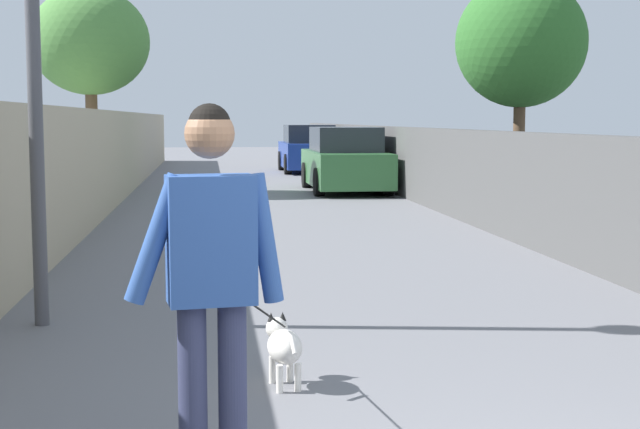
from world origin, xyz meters
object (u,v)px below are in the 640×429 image
at_px(person_skateboarder, 211,265).
at_px(car_near, 345,162).
at_px(tree_right_mid, 521,43).
at_px(car_far, 309,150).
at_px(tree_left_near, 90,42).
at_px(dog, 283,345).

xyz_separation_m(person_skateboarder, car_near, (17.75, -3.25, -0.38)).
relative_size(tree_right_mid, car_near, 0.99).
distance_m(tree_right_mid, car_far, 14.62).
distance_m(tree_left_near, tree_right_mid, 10.06).
xyz_separation_m(tree_left_near, car_far, (8.27, -5.90, -2.75)).
bearing_deg(car_far, car_near, 180.00).
bearing_deg(car_far, dog, 173.39).
height_order(tree_left_near, tree_right_mid, tree_left_near).
xyz_separation_m(tree_left_near, car_near, (0.17, -5.90, -2.75)).
xyz_separation_m(tree_left_near, tree_right_mid, (-6.00, -8.06, -0.42)).
distance_m(tree_right_mid, person_skateboarder, 12.92).
relative_size(tree_left_near, tree_right_mid, 1.12).
relative_size(tree_left_near, car_far, 1.21).
bearing_deg(car_near, car_far, 0.00).
height_order(person_skateboarder, car_far, person_skateboarder).
bearing_deg(car_near, tree_right_mid, -160.75).
distance_m(tree_right_mid, car_near, 6.94).
height_order(tree_right_mid, car_near, tree_right_mid).
height_order(tree_left_near, dog, tree_left_near).
height_order(tree_right_mid, car_far, tree_right_mid).
distance_m(tree_left_near, car_near, 6.52).
distance_m(car_near, car_far, 8.10).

